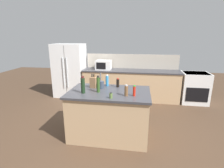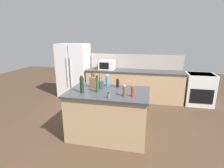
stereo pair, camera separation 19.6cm
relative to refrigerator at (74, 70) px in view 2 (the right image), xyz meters
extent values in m
plane|color=#473323|center=(1.72, -2.25, -0.86)|extent=(14.00, 14.00, 0.00)
cube|color=tan|center=(2.02, -0.05, -0.41)|extent=(2.95, 0.62, 0.90)
cube|color=#38383D|center=(2.02, -0.05, 0.06)|extent=(2.99, 0.66, 0.04)
cube|color=#B2A899|center=(2.02, 0.27, 0.31)|extent=(2.95, 0.03, 0.46)
cube|color=tan|center=(1.72, -2.25, -0.41)|extent=(1.50, 0.94, 0.90)
cube|color=#38383D|center=(1.72, -2.25, 0.06)|extent=(1.56, 1.00, 0.04)
cube|color=white|center=(0.00, 0.00, 0.00)|extent=(0.97, 0.72, 1.72)
cube|color=#2D2D2D|center=(0.00, -0.36, 0.00)|extent=(0.01, 0.00, 1.64)
cylinder|color=#ADB2B7|center=(-0.06, -0.38, 0.00)|extent=(0.02, 0.02, 0.95)
cylinder|color=#ADB2B7|center=(0.06, -0.38, 0.00)|extent=(0.02, 0.02, 0.95)
cube|color=white|center=(3.94, -0.05, -0.40)|extent=(0.76, 0.64, 0.92)
cube|color=black|center=(3.94, -0.37, -0.52)|extent=(0.61, 0.01, 0.41)
cube|color=black|center=(3.94, -0.05, 0.05)|extent=(0.68, 0.58, 0.02)
cube|color=white|center=(1.16, -0.05, 0.22)|extent=(0.47, 0.38, 0.29)
cube|color=black|center=(1.11, -0.24, 0.22)|extent=(0.29, 0.01, 0.20)
cube|color=#936B47|center=(1.36, -2.06, 0.19)|extent=(0.15, 0.13, 0.22)
cylinder|color=black|center=(1.33, -2.05, 0.33)|extent=(0.02, 0.02, 0.07)
cylinder|color=black|center=(1.36, -2.06, 0.33)|extent=(0.02, 0.02, 0.07)
cylinder|color=brown|center=(1.39, -2.07, 0.33)|extent=(0.02, 0.02, 0.07)
cylinder|color=#333D4C|center=(1.53, -2.08, 0.15)|extent=(0.12, 0.12, 0.15)
cylinder|color=olive|center=(1.54, -2.07, 0.31)|extent=(0.01, 0.05, 0.18)
cylinder|color=black|center=(1.51, -2.08, 0.31)|extent=(0.01, 0.05, 0.18)
cylinder|color=#B2B2B7|center=(1.53, -2.10, 0.31)|extent=(0.01, 0.03, 0.18)
cylinder|color=#567038|center=(1.82, -2.62, 0.12)|extent=(0.06, 0.06, 0.09)
cylinder|color=black|center=(1.82, -2.62, 0.17)|extent=(0.04, 0.04, 0.02)
cylinder|color=#3384BC|center=(1.62, -1.89, 0.19)|extent=(0.06, 0.06, 0.22)
cylinder|color=white|center=(1.62, -1.89, 0.31)|extent=(0.04, 0.04, 0.03)
cylinder|color=red|center=(2.21, -2.44, 0.16)|extent=(0.05, 0.05, 0.17)
cylinder|color=green|center=(2.21, -2.44, 0.26)|extent=(0.03, 0.03, 0.02)
cylinder|color=black|center=(1.85, -1.93, 0.16)|extent=(0.06, 0.06, 0.17)
cylinder|color=#B22319|center=(1.85, -1.93, 0.25)|extent=(0.04, 0.04, 0.02)
cylinder|color=#2D4C1E|center=(1.53, -2.33, 0.22)|extent=(0.06, 0.06, 0.28)
cylinder|color=black|center=(1.53, -2.33, 0.38)|extent=(0.04, 0.04, 0.03)
cylinder|color=black|center=(1.26, -2.43, 0.22)|extent=(0.08, 0.08, 0.29)
cylinder|color=#4C1919|center=(1.26, -2.43, 0.38)|extent=(0.05, 0.05, 0.03)
cylinder|color=brown|center=(2.07, -2.46, 0.17)|extent=(0.06, 0.06, 0.18)
cylinder|color=#B2B2B7|center=(2.07, -2.46, 0.27)|extent=(0.04, 0.04, 0.02)
camera|label=1|loc=(2.28, -5.40, 1.11)|focal=28.00mm
camera|label=2|loc=(2.47, -5.37, 1.11)|focal=28.00mm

